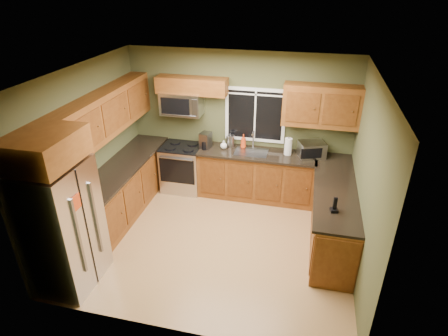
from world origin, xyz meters
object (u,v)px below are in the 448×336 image
at_px(soap_bottle_a, 243,141).
at_px(paper_towel_roll, 288,146).
at_px(kettle, 230,140).
at_px(refrigerator, 63,227).
at_px(range, 183,167).
at_px(cordless_phone, 334,207).
at_px(coffee_maker, 206,141).
at_px(microwave, 182,103).
at_px(soap_bottle_c, 224,145).
at_px(toaster_oven, 312,150).

bearing_deg(soap_bottle_a, paper_towel_roll, -6.50).
distance_m(kettle, paper_towel_roll, 1.10).
bearing_deg(refrigerator, paper_towel_roll, 46.48).
xyz_separation_m(refrigerator, paper_towel_roll, (2.70, 2.84, 0.20)).
bearing_deg(range, cordless_phone, -30.63).
relative_size(refrigerator, coffee_maker, 6.04).
bearing_deg(refrigerator, microwave, 76.66).
distance_m(range, cordless_phone, 3.28).
relative_size(kettle, soap_bottle_c, 1.67).
xyz_separation_m(kettle, soap_bottle_a, (0.25, -0.02, 0.01)).
relative_size(microwave, paper_towel_roll, 2.21).
bearing_deg(coffee_maker, kettle, 21.84).
distance_m(soap_bottle_c, cordless_phone, 2.59).
bearing_deg(microwave, coffee_maker, -15.25).
height_order(toaster_oven, paper_towel_roll, paper_towel_roll).
bearing_deg(microwave, refrigerator, -103.34).
bearing_deg(paper_towel_roll, coffee_maker, -177.58).
bearing_deg(kettle, coffee_maker, -158.16).
xyz_separation_m(microwave, paper_towel_roll, (2.01, -0.07, -0.63)).
bearing_deg(soap_bottle_c, kettle, 53.07).
height_order(coffee_maker, kettle, coffee_maker).
bearing_deg(microwave, soap_bottle_a, 1.42).
height_order(toaster_oven, kettle, toaster_oven).
xyz_separation_m(toaster_oven, cordless_phone, (0.36, -1.72, -0.07)).
bearing_deg(paper_towel_roll, soap_bottle_c, -179.07).
height_order(soap_bottle_a, soap_bottle_c, soap_bottle_a).
relative_size(microwave, coffee_maker, 2.55).
bearing_deg(toaster_oven, refrigerator, -137.67).
bearing_deg(kettle, soap_bottle_c, -126.93).
bearing_deg(range, soap_bottle_c, 3.52).
relative_size(range, cordless_phone, 4.23).
xyz_separation_m(soap_bottle_c, cordless_phone, (1.96, -1.70, -0.01)).
bearing_deg(range, paper_towel_roll, 1.99).
distance_m(range, toaster_oven, 2.50).
xyz_separation_m(refrigerator, cordless_phone, (3.47, 1.12, 0.11)).
bearing_deg(cordless_phone, soap_bottle_a, 131.64).
relative_size(kettle, soap_bottle_a, 1.02).
bearing_deg(refrigerator, kettle, 61.44).
bearing_deg(kettle, soap_bottle_a, -3.46).
bearing_deg(soap_bottle_c, soap_bottle_a, 18.11).
bearing_deg(toaster_oven, range, -178.40).
relative_size(toaster_oven, cordless_phone, 2.41).
height_order(range, soap_bottle_a, soap_bottle_a).
bearing_deg(coffee_maker, toaster_oven, 1.84).
distance_m(kettle, soap_bottle_c, 0.17).
relative_size(toaster_oven, coffee_maker, 1.79).
bearing_deg(refrigerator, soap_bottle_c, 61.86).
height_order(kettle, paper_towel_roll, paper_towel_roll).
relative_size(refrigerator, soap_bottle_c, 11.08).
bearing_deg(soap_bottle_a, coffee_maker, -166.96).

